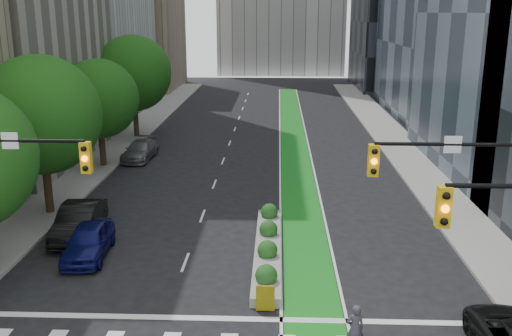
# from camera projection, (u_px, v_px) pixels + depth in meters

# --- Properties ---
(sidewalk_left) EXTENTS (3.60, 90.00, 0.15)m
(sidewalk_left) POSITION_uv_depth(u_px,v_px,m) (105.00, 156.00, 44.25)
(sidewalk_left) COLOR gray
(sidewalk_left) RESTS_ON ground
(sidewalk_right) EXTENTS (3.60, 90.00, 0.15)m
(sidewalk_right) POSITION_uv_depth(u_px,v_px,m) (411.00, 158.00, 43.37)
(sidewalk_right) COLOR gray
(sidewalk_right) RESTS_ON ground
(bike_lane_paint) EXTENTS (2.20, 70.00, 0.01)m
(bike_lane_paint) POSITION_uv_depth(u_px,v_px,m) (294.00, 144.00, 48.53)
(bike_lane_paint) COLOR #167C1D
(bike_lane_paint) RESTS_ON ground
(tree_mid) EXTENTS (6.40, 6.40, 8.78)m
(tree_mid) POSITION_uv_depth(u_px,v_px,m) (41.00, 115.00, 30.23)
(tree_mid) COLOR black
(tree_mid) RESTS_ON ground
(tree_midfar) EXTENTS (5.60, 5.60, 7.76)m
(tree_midfar) POSITION_uv_depth(u_px,v_px,m) (99.00, 99.00, 40.03)
(tree_midfar) COLOR black
(tree_midfar) RESTS_ON ground
(tree_far) EXTENTS (6.60, 6.60, 9.00)m
(tree_far) POSITION_uv_depth(u_px,v_px,m) (133.00, 73.00, 49.47)
(tree_far) COLOR black
(tree_far) RESTS_ON ground
(signal_right) EXTENTS (5.82, 0.51, 7.20)m
(signal_right) POSITION_uv_depth(u_px,v_px,m) (494.00, 205.00, 18.59)
(signal_right) COLOR black
(signal_right) RESTS_ON ground
(median_planter) EXTENTS (1.20, 10.26, 1.10)m
(median_planter) POSITION_uv_depth(u_px,v_px,m) (268.00, 247.00, 26.38)
(median_planter) COLOR gray
(median_planter) RESTS_ON ground
(cyclist) EXTENTS (0.69, 0.52, 1.71)m
(cyclist) POSITION_uv_depth(u_px,v_px,m) (355.00, 329.00, 18.68)
(cyclist) COLOR #3D3843
(cyclist) RESTS_ON ground
(parked_car_left_near) EXTENTS (2.10, 4.57, 1.52)m
(parked_car_left_near) POSITION_uv_depth(u_px,v_px,m) (89.00, 241.00, 26.04)
(parked_car_left_near) COLOR #0E1154
(parked_car_left_near) RESTS_ON ground
(parked_car_left_mid) EXTENTS (2.06, 5.12, 1.65)m
(parked_car_left_mid) POSITION_uv_depth(u_px,v_px,m) (79.00, 221.00, 28.32)
(parked_car_left_mid) COLOR black
(parked_car_left_mid) RESTS_ON ground
(parked_car_left_far) EXTENTS (2.25, 4.97, 1.41)m
(parked_car_left_far) POSITION_uv_depth(u_px,v_px,m) (140.00, 150.00, 43.30)
(parked_car_left_far) COLOR slate
(parked_car_left_far) RESTS_ON ground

